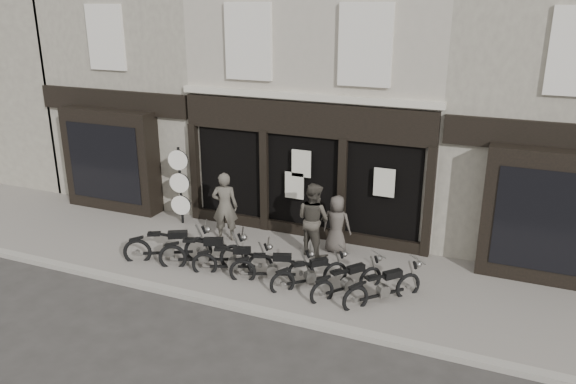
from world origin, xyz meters
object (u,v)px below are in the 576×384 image
at_px(motorcycle_5, 348,283).
at_px(man_right, 337,224).
at_px(motorcycle_2, 233,263).
at_px(motorcycle_6, 383,290).
at_px(advert_sign_post, 180,189).
at_px(motorcycle_1, 204,255).
at_px(motorcycle_0, 169,248).
at_px(motorcycle_4, 310,276).
at_px(motorcycle_3, 273,270).
at_px(man_centre, 313,219).
at_px(man_left, 225,207).

height_order(motorcycle_5, man_right, man_right).
distance_m(motorcycle_2, man_right, 2.92).
height_order(motorcycle_6, advert_sign_post, advert_sign_post).
bearing_deg(motorcycle_1, advert_sign_post, 109.99).
xyz_separation_m(motorcycle_6, man_right, (-1.78, 2.06, 0.51)).
bearing_deg(advert_sign_post, man_right, -13.39).
bearing_deg(motorcycle_0, motorcycle_4, -27.09).
bearing_deg(motorcycle_6, motorcycle_1, 132.53).
relative_size(motorcycle_3, man_centre, 1.00).
distance_m(motorcycle_0, man_right, 4.37).
relative_size(motorcycle_4, advert_sign_post, 0.64).
xyz_separation_m(man_left, man_right, (3.08, 0.43, -0.19)).
bearing_deg(motorcycle_0, motorcycle_1, -28.03).
distance_m(motorcycle_1, man_left, 1.85).
bearing_deg(motorcycle_6, advert_sign_post, 113.55).
distance_m(man_left, man_centre, 2.56).
xyz_separation_m(motorcycle_2, motorcycle_3, (1.06, 0.00, 0.01)).
height_order(motorcycle_2, advert_sign_post, advert_sign_post).
distance_m(motorcycle_5, motorcycle_6, 0.83).
height_order(man_left, man_right, man_left).
height_order(motorcycle_6, man_centre, man_centre).
distance_m(motorcycle_0, motorcycle_4, 3.84).
bearing_deg(motorcycle_1, motorcycle_6, -22.62).
xyz_separation_m(motorcycle_6, advert_sign_post, (-6.66, 2.18, 0.81)).
bearing_deg(man_right, motorcycle_4, 90.11).
height_order(motorcycle_4, motorcycle_6, motorcycle_6).
relative_size(motorcycle_0, motorcycle_1, 0.98).
xyz_separation_m(motorcycle_4, man_centre, (-0.56, 1.68, 0.72)).
distance_m(motorcycle_1, man_right, 3.50).
xyz_separation_m(motorcycle_0, man_left, (0.71, 1.70, 0.66)).
bearing_deg(man_centre, advert_sign_post, 15.32).
height_order(motorcycle_3, motorcycle_5, motorcycle_3).
bearing_deg(motorcycle_0, man_right, 0.91).
bearing_deg(motorcycle_3, motorcycle_6, -18.85).
bearing_deg(motorcycle_3, man_centre, 58.33).
xyz_separation_m(motorcycle_1, advert_sign_post, (-2.13, 2.25, 0.77)).
distance_m(motorcycle_1, motorcycle_4, 2.80).
bearing_deg(motorcycle_2, motorcycle_4, -19.17).
bearing_deg(motorcycle_3, advert_sign_post, 130.23).
height_order(motorcycle_0, man_centre, man_centre).
relative_size(motorcycle_4, motorcycle_5, 0.94).
bearing_deg(man_left, man_centre, 162.93).
distance_m(man_right, advert_sign_post, 4.89).
xyz_separation_m(motorcycle_3, motorcycle_6, (2.65, 0.07, -0.00)).
height_order(motorcycle_0, motorcycle_1, motorcycle_0).
xyz_separation_m(motorcycle_5, man_right, (-0.95, 2.04, 0.53)).
relative_size(motorcycle_2, advert_sign_post, 0.77).
xyz_separation_m(motorcycle_0, man_right, (3.79, 2.13, 0.47)).
distance_m(motorcycle_5, advert_sign_post, 6.27).
bearing_deg(motorcycle_0, man_centre, -0.09).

